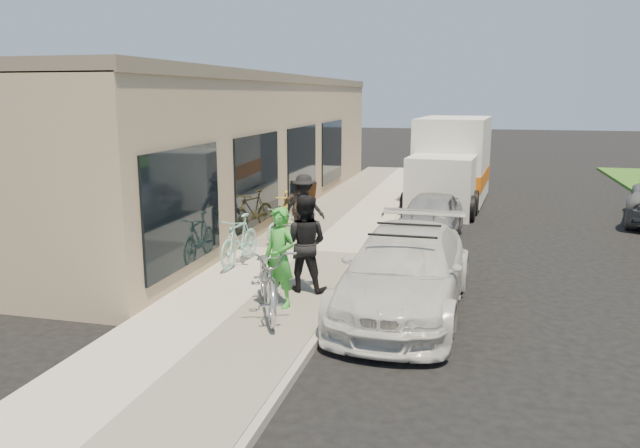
{
  "coord_description": "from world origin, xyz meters",
  "views": [
    {
      "loc": [
        1.77,
        -10.38,
        3.65
      ],
      "look_at": [
        -1.32,
        1.72,
        1.05
      ],
      "focal_mm": 35.0,
      "sensor_mm": 36.0,
      "label": 1
    }
  ],
  "objects_px": {
    "bike_rack": "(278,223)",
    "cruiser_bike_c": "(286,212)",
    "sedan_silver": "(430,217)",
    "woman_rider": "(280,257)",
    "sedan_white": "(405,271)",
    "bystander_b": "(299,209)",
    "tandem_bike": "(268,278)",
    "bystander_a": "(304,207)",
    "moving_truck": "(451,166)",
    "cruiser_bike_b": "(288,223)",
    "cruiser_bike_a": "(240,240)",
    "man_standing": "(304,243)",
    "sandwich_board": "(305,196)"
  },
  "relations": [
    {
      "from": "tandem_bike",
      "to": "bystander_b",
      "type": "distance_m",
      "value": 5.38
    },
    {
      "from": "cruiser_bike_c",
      "to": "man_standing",
      "type": "bearing_deg",
      "value": -86.21
    },
    {
      "from": "tandem_bike",
      "to": "cruiser_bike_b",
      "type": "relative_size",
      "value": 1.42
    },
    {
      "from": "cruiser_bike_a",
      "to": "sandwich_board",
      "type": "bearing_deg",
      "value": 97.39
    },
    {
      "from": "bike_rack",
      "to": "cruiser_bike_a",
      "type": "distance_m",
      "value": 1.75
    },
    {
      "from": "cruiser_bike_a",
      "to": "bystander_a",
      "type": "distance_m",
      "value": 2.75
    },
    {
      "from": "sandwich_board",
      "to": "moving_truck",
      "type": "height_order",
      "value": "moving_truck"
    },
    {
      "from": "tandem_bike",
      "to": "man_standing",
      "type": "bearing_deg",
      "value": 54.76
    },
    {
      "from": "tandem_bike",
      "to": "cruiser_bike_a",
      "type": "distance_m",
      "value": 3.08
    },
    {
      "from": "sandwich_board",
      "to": "man_standing",
      "type": "distance_m",
      "value": 8.02
    },
    {
      "from": "bystander_b",
      "to": "sedan_white",
      "type": "bearing_deg",
      "value": -72.91
    },
    {
      "from": "bystander_b",
      "to": "sedan_silver",
      "type": "bearing_deg",
      "value": 3.88
    },
    {
      "from": "sedan_white",
      "to": "cruiser_bike_b",
      "type": "bearing_deg",
      "value": 131.82
    },
    {
      "from": "sedan_white",
      "to": "bystander_b",
      "type": "distance_m",
      "value": 5.26
    },
    {
      "from": "woman_rider",
      "to": "bystander_a",
      "type": "xyz_separation_m",
      "value": [
        -0.98,
        4.95,
        -0.04
      ]
    },
    {
      "from": "man_standing",
      "to": "sedan_silver",
      "type": "bearing_deg",
      "value": -108.32
    },
    {
      "from": "tandem_bike",
      "to": "man_standing",
      "type": "xyz_separation_m",
      "value": [
        0.25,
        1.29,
        0.3
      ]
    },
    {
      "from": "bike_rack",
      "to": "cruiser_bike_c",
      "type": "xyz_separation_m",
      "value": [
        -0.28,
        1.51,
        -0.03
      ]
    },
    {
      "from": "sedan_silver",
      "to": "man_standing",
      "type": "bearing_deg",
      "value": -104.4
    },
    {
      "from": "sedan_silver",
      "to": "cruiser_bike_a",
      "type": "height_order",
      "value": "sedan_silver"
    },
    {
      "from": "tandem_bike",
      "to": "cruiser_bike_c",
      "type": "relative_size",
      "value": 1.28
    },
    {
      "from": "bike_rack",
      "to": "sedan_silver",
      "type": "relative_size",
      "value": 0.26
    },
    {
      "from": "woman_rider",
      "to": "bystander_a",
      "type": "distance_m",
      "value": 5.04
    },
    {
      "from": "bystander_a",
      "to": "sedan_white",
      "type": "bearing_deg",
      "value": 127.39
    },
    {
      "from": "bike_rack",
      "to": "tandem_bike",
      "type": "relative_size",
      "value": 0.41
    },
    {
      "from": "bystander_a",
      "to": "sedan_silver",
      "type": "bearing_deg",
      "value": -154.31
    },
    {
      "from": "moving_truck",
      "to": "cruiser_bike_b",
      "type": "relative_size",
      "value": 3.87
    },
    {
      "from": "moving_truck",
      "to": "sedan_white",
      "type": "bearing_deg",
      "value": -86.82
    },
    {
      "from": "woman_rider",
      "to": "cruiser_bike_a",
      "type": "xyz_separation_m",
      "value": [
        -1.63,
        2.29,
        -0.33
      ]
    },
    {
      "from": "cruiser_bike_a",
      "to": "cruiser_bike_c",
      "type": "bearing_deg",
      "value": 94.27
    },
    {
      "from": "bystander_b",
      "to": "bystander_a",
      "type": "bearing_deg",
      "value": -2.63
    },
    {
      "from": "woman_rider",
      "to": "cruiser_bike_a",
      "type": "height_order",
      "value": "woman_rider"
    },
    {
      "from": "bystander_a",
      "to": "man_standing",
      "type": "bearing_deg",
      "value": 108.3
    },
    {
      "from": "sedan_silver",
      "to": "tandem_bike",
      "type": "distance_m",
      "value": 6.92
    },
    {
      "from": "cruiser_bike_c",
      "to": "bystander_b",
      "type": "bearing_deg",
      "value": -66.74
    },
    {
      "from": "tandem_bike",
      "to": "cruiser_bike_a",
      "type": "xyz_separation_m",
      "value": [
        -1.55,
        2.66,
        -0.06
      ]
    },
    {
      "from": "sandwich_board",
      "to": "man_standing",
      "type": "bearing_deg",
      "value": -58.64
    },
    {
      "from": "sedan_white",
      "to": "moving_truck",
      "type": "distance_m",
      "value": 11.12
    },
    {
      "from": "sedan_silver",
      "to": "tandem_bike",
      "type": "relative_size",
      "value": 1.6
    },
    {
      "from": "bike_rack",
      "to": "sedan_silver",
      "type": "height_order",
      "value": "sedan_silver"
    },
    {
      "from": "tandem_bike",
      "to": "cruiser_bike_b",
      "type": "xyz_separation_m",
      "value": [
        -1.25,
        5.07,
        -0.17
      ]
    },
    {
      "from": "sedan_white",
      "to": "woman_rider",
      "type": "bearing_deg",
      "value": -159.41
    },
    {
      "from": "bike_rack",
      "to": "cruiser_bike_a",
      "type": "height_order",
      "value": "cruiser_bike_a"
    },
    {
      "from": "man_standing",
      "to": "bystander_a",
      "type": "relative_size",
      "value": 1.1
    },
    {
      "from": "tandem_bike",
      "to": "bystander_a",
      "type": "height_order",
      "value": "bystander_a"
    },
    {
      "from": "sedan_white",
      "to": "tandem_bike",
      "type": "bearing_deg",
      "value": -151.4
    },
    {
      "from": "sedan_white",
      "to": "cruiser_bike_b",
      "type": "xyz_separation_m",
      "value": [
        -3.34,
        4.04,
        -0.15
      ]
    },
    {
      "from": "woman_rider",
      "to": "man_standing",
      "type": "xyz_separation_m",
      "value": [
        0.16,
        0.92,
        0.03
      ]
    },
    {
      "from": "sedan_silver",
      "to": "woman_rider",
      "type": "xyz_separation_m",
      "value": [
        -2.01,
        -6.23,
        0.39
      ]
    },
    {
      "from": "cruiser_bike_a",
      "to": "bystander_a",
      "type": "height_order",
      "value": "bystander_a"
    }
  ]
}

